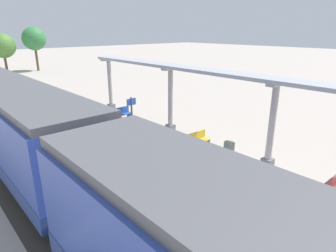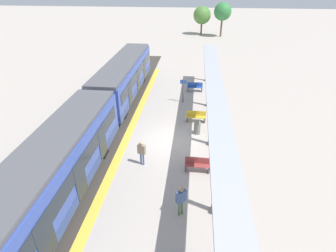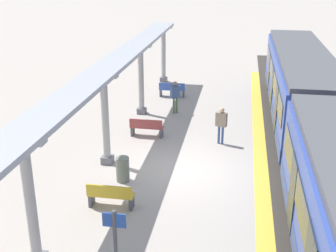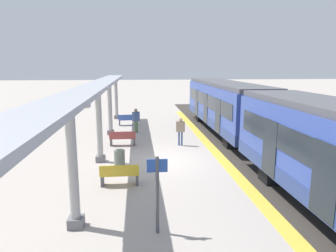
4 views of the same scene
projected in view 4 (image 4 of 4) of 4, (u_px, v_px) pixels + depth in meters
name	position (u px, v px, depth m)	size (l,w,h in m)	color
ground_plane	(160.00, 160.00, 15.26)	(176.00, 176.00, 0.00)	#ADA197
tactile_edge_strip	(221.00, 158.00, 15.56)	(0.55, 32.51, 0.01)	gold
trackbed	(257.00, 157.00, 15.74)	(3.20, 44.51, 0.01)	#38332D
train_near_carriage	(224.00, 106.00, 21.60)	(2.65, 13.35, 3.48)	#324BA4
canopy_pillar_nearest	(116.00, 98.00, 26.95)	(1.10, 0.44, 3.60)	slate
canopy_pillar_second	(110.00, 108.00, 20.65)	(1.10, 0.44, 3.60)	slate
canopy_pillar_third	(99.00, 125.00, 14.72)	(1.10, 0.44, 3.60)	slate
canopy_pillar_fourth	(73.00, 166.00, 8.63)	(1.10, 0.44, 3.60)	slate
canopy_beam	(97.00, 86.00, 14.24)	(1.20, 26.10, 0.16)	#A8AAB2
bench_mid_platform	(128.00, 120.00, 24.10)	(1.52, 0.50, 0.86)	#3757AC
bench_far_end	(123.00, 138.00, 17.97)	(1.51, 0.47, 0.86)	brown
bench_extra_slot	(120.00, 175.00, 11.98)	(1.50, 0.45, 0.86)	gold
trash_bin	(120.00, 160.00, 13.78)	(0.48, 0.48, 0.92)	slate
platform_info_sign	(157.00, 188.00, 8.43)	(0.56, 0.10, 2.20)	#4C4C51
passenger_waiting_near_edge	(180.00, 128.00, 17.94)	(0.52, 0.34, 1.65)	#3B5184
passenger_by_the_benches	(136.00, 118.00, 21.30)	(0.52, 0.48, 1.70)	#4D6940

